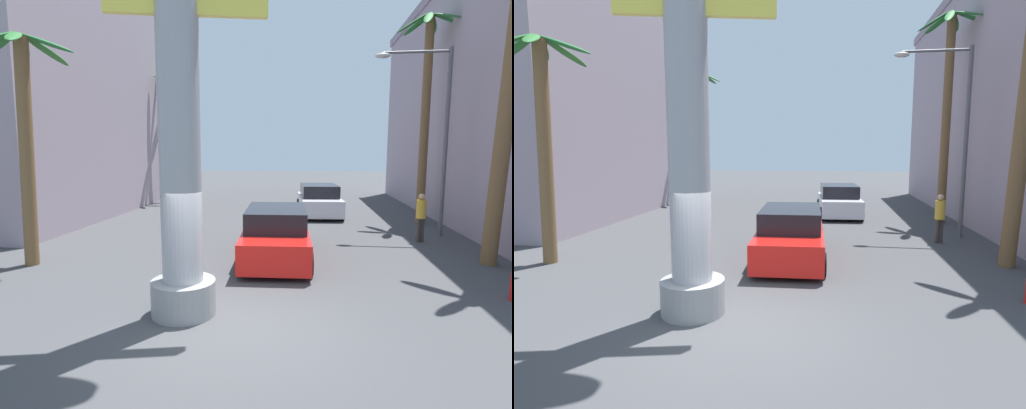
{
  "view_description": "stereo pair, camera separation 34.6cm",
  "coord_description": "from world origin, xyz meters",
  "views": [
    {
      "loc": [
        1.33,
        -6.98,
        3.3
      ],
      "look_at": [
        0.0,
        4.02,
        1.79
      ],
      "focal_mm": 28.0,
      "sensor_mm": 36.0,
      "label": 1
    },
    {
      "loc": [
        1.67,
        -6.93,
        3.3
      ],
      "look_at": [
        0.0,
        4.02,
        1.79
      ],
      "focal_mm": 28.0,
      "sensor_mm": 36.0,
      "label": 2
    }
  ],
  "objects": [
    {
      "name": "palm_tree_far_left",
      "position": [
        -6.84,
        18.1,
        5.36
      ],
      "size": [
        3.16,
        2.92,
        8.26
      ],
      "color": "brown",
      "rests_on": "ground"
    },
    {
      "name": "palm_tree_mid_right",
      "position": [
        6.67,
        12.02,
        5.53
      ],
      "size": [
        2.95,
        2.88,
        9.24
      ],
      "color": "brown",
      "rests_on": "ground"
    },
    {
      "name": "car_lead",
      "position": [
        0.5,
        5.02,
        0.74
      ],
      "size": [
        2.23,
        5.05,
        1.56
      ],
      "color": "black",
      "rests_on": "ground"
    },
    {
      "name": "palm_tree_near_left",
      "position": [
        -6.43,
        3.47,
        4.05
      ],
      "size": [
        2.93,
        2.75,
        6.53
      ],
      "color": "brown",
      "rests_on": "ground"
    },
    {
      "name": "pedestrian_mid_right",
      "position": [
        5.53,
        7.81,
        1.02
      ],
      "size": [
        0.47,
        0.47,
        1.75
      ],
      "color": "#3F3833",
      "rests_on": "ground"
    },
    {
      "name": "street_lamp",
      "position": [
        6.14,
        8.92,
        4.3
      ],
      "size": [
        2.78,
        0.28,
        7.04
      ],
      "color": "#59595E",
      "rests_on": "ground"
    },
    {
      "name": "car_far",
      "position": [
        2.1,
        13.45,
        0.74
      ],
      "size": [
        2.31,
        4.54,
        1.56
      ],
      "color": "black",
      "rests_on": "ground"
    },
    {
      "name": "building_left",
      "position": [
        -11.37,
        13.77,
        6.32
      ],
      "size": [
        6.84,
        17.49,
        12.61
      ],
      "color": "#9E8C99",
      "rests_on": "ground"
    },
    {
      "name": "neon_sign_pole",
      "position": [
        -1.05,
        0.54,
        5.41
      ],
      "size": [
        3.34,
        1.3,
        11.73
      ],
      "color": "#9E9EA3",
      "rests_on": "ground"
    },
    {
      "name": "ground_plane",
      "position": [
        0.0,
        10.0,
        0.0
      ],
      "size": [
        93.46,
        93.46,
        0.0
      ],
      "primitive_type": "plane",
      "color": "#424244"
    }
  ]
}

